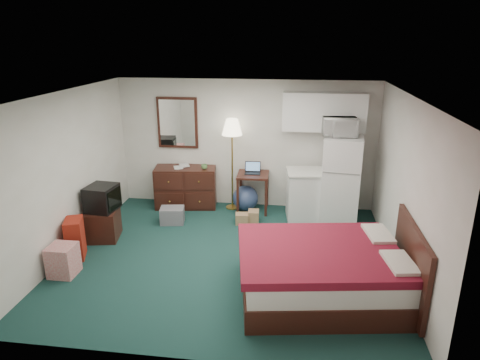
# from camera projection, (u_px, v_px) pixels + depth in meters

# --- Properties ---
(floor) EXTENTS (5.00, 4.50, 0.01)m
(floor) POSITION_uv_depth(u_px,v_px,m) (229.00, 257.00, 6.65)
(floor) COLOR black
(floor) RESTS_ON ground
(ceiling) EXTENTS (5.00, 4.50, 0.01)m
(ceiling) POSITION_uv_depth(u_px,v_px,m) (227.00, 95.00, 5.85)
(ceiling) COLOR white
(ceiling) RESTS_ON walls
(walls) EXTENTS (5.01, 4.51, 2.50)m
(walls) POSITION_uv_depth(u_px,v_px,m) (228.00, 181.00, 6.25)
(walls) COLOR white
(walls) RESTS_ON floor
(mirror) EXTENTS (0.80, 0.06, 1.00)m
(mirror) POSITION_uv_depth(u_px,v_px,m) (178.00, 123.00, 8.37)
(mirror) COLOR white
(mirror) RESTS_ON walls
(upper_cabinets) EXTENTS (1.50, 0.35, 0.70)m
(upper_cabinets) POSITION_uv_depth(u_px,v_px,m) (324.00, 112.00, 7.79)
(upper_cabinets) COLOR white
(upper_cabinets) RESTS_ON walls
(headboard) EXTENTS (0.06, 1.56, 1.00)m
(headboard) POSITION_uv_depth(u_px,v_px,m) (411.00, 263.00, 5.37)
(headboard) COLOR #321912
(headboard) RESTS_ON walls
(dresser) EXTENTS (1.25, 0.69, 0.81)m
(dresser) POSITION_uv_depth(u_px,v_px,m) (186.00, 187.00, 8.52)
(dresser) COLOR #321912
(dresser) RESTS_ON floor
(floor_lamp) EXTENTS (0.40, 0.40, 1.79)m
(floor_lamp) POSITION_uv_depth(u_px,v_px,m) (232.00, 165.00, 8.27)
(floor_lamp) COLOR #BB913B
(floor_lamp) RESTS_ON floor
(desk) EXTENTS (0.61, 0.61, 0.75)m
(desk) POSITION_uv_depth(u_px,v_px,m) (253.00, 192.00, 8.32)
(desk) COLOR #321912
(desk) RESTS_ON floor
(exercise_ball) EXTENTS (0.54, 0.54, 0.50)m
(exercise_ball) POSITION_uv_depth(u_px,v_px,m) (245.00, 198.00, 8.37)
(exercise_ball) COLOR navy
(exercise_ball) RESTS_ON floor
(kitchen_counter) EXTENTS (0.87, 0.70, 0.89)m
(kitchen_counter) POSITION_uv_depth(u_px,v_px,m) (309.00, 195.00, 7.96)
(kitchen_counter) COLOR white
(kitchen_counter) RESTS_ON floor
(fridge) EXTENTS (0.74, 0.74, 1.60)m
(fridge) POSITION_uv_depth(u_px,v_px,m) (341.00, 180.00, 7.68)
(fridge) COLOR white
(fridge) RESTS_ON floor
(bed) EXTENTS (2.30, 1.92, 0.66)m
(bed) POSITION_uv_depth(u_px,v_px,m) (322.00, 273.00, 5.58)
(bed) COLOR #571121
(bed) RESTS_ON floor
(tv_stand) EXTENTS (0.60, 0.64, 0.51)m
(tv_stand) POSITION_uv_depth(u_px,v_px,m) (103.00, 224.00, 7.20)
(tv_stand) COLOR #321912
(tv_stand) RESTS_ON floor
(suitcase) EXTENTS (0.36, 0.45, 0.63)m
(suitcase) POSITION_uv_depth(u_px,v_px,m) (75.00, 239.00, 6.55)
(suitcase) COLOR maroon
(suitcase) RESTS_ON floor
(retail_box) EXTENTS (0.36, 0.36, 0.45)m
(retail_box) POSITION_uv_depth(u_px,v_px,m) (63.00, 260.00, 6.09)
(retail_box) COLOR silver
(retail_box) RESTS_ON floor
(file_bin) EXTENTS (0.47, 0.38, 0.30)m
(file_bin) POSITION_uv_depth(u_px,v_px,m) (172.00, 215.00, 7.82)
(file_bin) COLOR slate
(file_bin) RESTS_ON floor
(cardboard_box_a) EXTENTS (0.25, 0.22, 0.20)m
(cardboard_box_a) POSITION_uv_depth(u_px,v_px,m) (242.00, 219.00, 7.80)
(cardboard_box_a) COLOR #897656
(cardboard_box_a) RESTS_ON floor
(cardboard_box_b) EXTENTS (0.21, 0.24, 0.23)m
(cardboard_box_b) POSITION_uv_depth(u_px,v_px,m) (253.00, 217.00, 7.85)
(cardboard_box_b) COLOR #897656
(cardboard_box_b) RESTS_ON floor
(laptop) EXTENTS (0.31, 0.26, 0.21)m
(laptop) POSITION_uv_depth(u_px,v_px,m) (253.00, 168.00, 8.17)
(laptop) COLOR black
(laptop) RESTS_ON desk
(crt_tv) EXTENTS (0.51, 0.54, 0.42)m
(crt_tv) POSITION_uv_depth(u_px,v_px,m) (102.00, 198.00, 7.07)
(crt_tv) COLOR black
(crt_tv) RESTS_ON tv_stand
(microwave) EXTENTS (0.60, 0.36, 0.40)m
(microwave) POSITION_uv_depth(u_px,v_px,m) (340.00, 125.00, 7.43)
(microwave) COLOR white
(microwave) RESTS_ON fridge
(book_a) EXTENTS (0.16, 0.08, 0.23)m
(book_a) POSITION_uv_depth(u_px,v_px,m) (174.00, 163.00, 8.30)
(book_a) COLOR #897656
(book_a) RESTS_ON dresser
(book_b) EXTENTS (0.18, 0.10, 0.25)m
(book_b) POSITION_uv_depth(u_px,v_px,m) (179.00, 160.00, 8.42)
(book_b) COLOR #897656
(book_b) RESTS_ON dresser
(mug) EXTENTS (0.13, 0.11, 0.12)m
(mug) POSITION_uv_depth(u_px,v_px,m) (204.00, 166.00, 8.27)
(mug) COLOR #5B8C4A
(mug) RESTS_ON dresser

